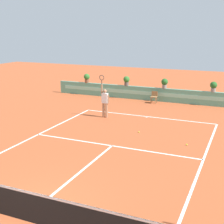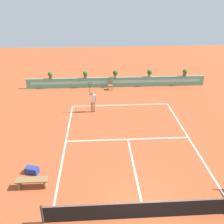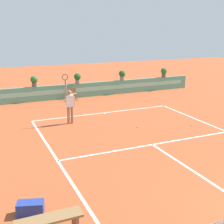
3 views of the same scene
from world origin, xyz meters
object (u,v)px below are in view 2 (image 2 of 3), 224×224
potted_plant_centre (115,73)px  tennis_player (93,100)px  tennis_ball_mid_court (169,127)px  ball_kid_chair (110,85)px  gear_bag (32,170)px  potted_plant_far_left (50,75)px  potted_plant_far_right (185,72)px  potted_plant_left (85,74)px  tennis_ball_near_baseline (131,122)px  bench_courtside (32,181)px  potted_plant_right (150,73)px

potted_plant_centre → tennis_player: bearing=-111.3°
tennis_ball_mid_court → ball_kid_chair: bearing=116.1°
tennis_player → gear_bag: bearing=-113.9°
tennis_ball_mid_court → potted_plant_far_left: size_ratio=0.09×
tennis_ball_mid_court → potted_plant_far_left: potted_plant_far_left is taller
potted_plant_far_right → gear_bag: bearing=-133.9°
ball_kid_chair → potted_plant_left: 2.70m
tennis_ball_near_baseline → potted_plant_far_left: 10.53m
potted_plant_centre → bench_courtside: bearing=-110.2°
potted_plant_left → potted_plant_far_left: bearing=180.0°
bench_courtside → potted_plant_far_left: size_ratio=2.21×
potted_plant_left → potted_plant_far_right: (10.06, 0.00, 0.00)m
tennis_ball_mid_court → potted_plant_far_right: 9.46m
gear_bag → tennis_ball_mid_court: (8.77, 4.51, -0.15)m
tennis_ball_mid_court → potted_plant_centre: (-3.28, 8.55, 1.38)m
gear_bag → tennis_ball_near_baseline: (6.13, 5.38, -0.15)m
bench_courtside → tennis_ball_mid_court: 10.20m
tennis_player → potted_plant_right: 8.03m
ball_kid_chair → gear_bag: size_ratio=1.21×
potted_plant_left → potted_plant_right: bearing=0.0°
bench_courtside → tennis_ball_near_baseline: bench_courtside is taller
bench_courtside → potted_plant_left: bearing=81.0°
ball_kid_chair → potted_plant_centre: (0.55, 0.73, 0.93)m
potted_plant_centre → potted_plant_left: same height
bench_courtside → tennis_ball_mid_court: bearing=33.4°
bench_courtside → gear_bag: bearing=103.5°
potted_plant_centre → potted_plant_left: size_ratio=1.00×
potted_plant_right → tennis_ball_mid_court: bearing=-91.1°
gear_bag → potted_plant_right: (8.94, 13.05, 1.23)m
bench_courtside → gear_bag: (-0.27, 1.11, -0.20)m
ball_kid_chair → potted_plant_centre: potted_plant_centre is taller
ball_kid_chair → bench_courtside: size_ratio=0.53×
potted_plant_centre → potted_plant_right: bearing=0.0°
potted_plant_left → tennis_ball_mid_court: bearing=-53.8°
ball_kid_chair → potted_plant_far_left: potted_plant_far_left is taller
gear_bag → potted_plant_left: bearing=79.1°
bench_courtside → potted_plant_right: 16.64m
gear_bag → tennis_player: 8.12m
potted_plant_right → potted_plant_far_right: same height
potted_plant_far_left → potted_plant_far_right: (13.51, 0.00, 0.00)m
bench_courtside → tennis_ball_near_baseline: size_ratio=23.53×
tennis_player → potted_plant_far_right: tennis_player is taller
bench_courtside → potted_plant_centre: potted_plant_centre is taller
bench_courtside → potted_plant_right: size_ratio=2.21×
gear_bag → potted_plant_centre: potted_plant_centre is taller
ball_kid_chair → potted_plant_centre: bearing=53.0°
bench_courtside → ball_kid_chair: bearing=70.8°
potted_plant_right → potted_plant_far_left: (-9.88, 0.00, 0.00)m
potted_plant_left → bench_courtside: bearing=-99.0°
bench_courtside → potted_plant_left: 14.38m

